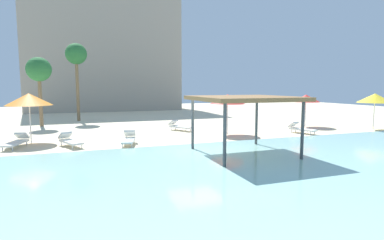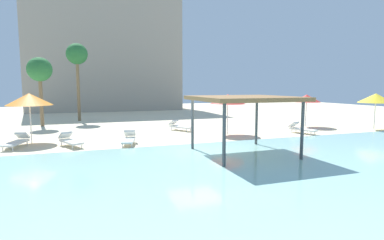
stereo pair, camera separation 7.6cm
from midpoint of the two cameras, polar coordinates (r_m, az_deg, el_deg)
The scene contains 15 objects.
ground_plane at distance 15.26m, azimuth 0.48°, elevation -5.71°, with size 80.00×80.00×0.00m, color beige.
lagoon_water at distance 10.64m, azimuth 10.44°, elevation -11.08°, with size 44.00×13.50×0.04m, color #99D1C6.
shade_pavilion at distance 14.22m, azimuth 9.56°, elevation 3.75°, with size 4.40×4.40×2.73m.
beach_umbrella_red_0 at distance 25.77m, azimuth 20.58°, elevation 3.84°, with size 2.16×2.16×2.55m.
beach_umbrella_yellow_1 at distance 26.25m, azimuth 31.11°, elevation 3.55°, with size 2.48×2.48×2.67m.
beach_umbrella_orange_2 at distance 19.46m, azimuth -28.45°, elevation 3.44°, with size 2.49×2.49×2.81m.
beach_umbrella_red_3 at distance 20.28m, azimuth 6.60°, elevation 3.95°, with size 2.34×2.34×2.68m.
lounge_chair_1 at distance 22.06m, azimuth -2.58°, elevation -1.11°, with size 1.47×1.94×0.74m.
lounge_chair_2 at distance 17.03m, azimuth -11.94°, elevation -3.45°, with size 1.04×1.99×0.74m.
lounge_chair_3 at distance 18.33m, azimuth -30.21°, elevation -3.49°, with size 1.12×1.99×0.74m.
lounge_chair_5 at distance 22.02m, azimuth 19.66°, elevation -1.49°, with size 1.16×1.99×0.74m.
lounge_chair_6 at distance 17.43m, azimuth -22.12°, elevation -3.57°, with size 1.35×1.97×0.74m.
palm_tree_0 at distance 27.03m, azimuth -26.94°, elevation 8.26°, with size 1.90×1.90×5.48m.
palm_tree_1 at distance 30.04m, azimuth -21.03°, elevation 11.16°, with size 1.90×1.90×7.08m.
hotel_block_0 at distance 44.24m, azimuth -16.17°, elevation 11.90°, with size 19.38×8.89×15.33m, color #9E9384.
Camera 1 is at (-5.17, -14.00, 3.18)m, focal length 28.34 mm.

